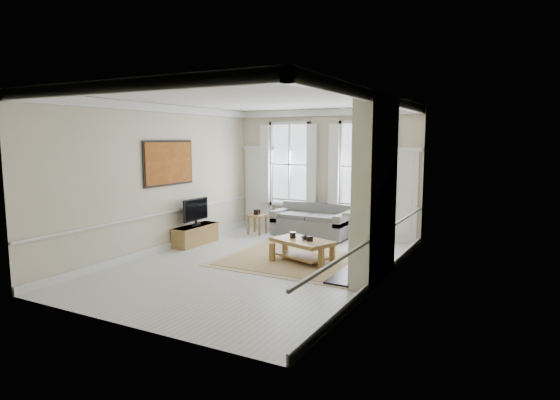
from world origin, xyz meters
The scene contains 23 objects.
floor centered at (0.00, 0.00, 0.00)m, with size 7.20×7.20×0.00m, color #B7B5AD.
ceiling centered at (0.00, 0.00, 3.40)m, with size 7.20×7.20×0.00m, color white.
back_wall centered at (0.00, 3.60, 1.70)m, with size 5.20×5.20×0.00m, color beige.
left_wall centered at (-2.60, 0.00, 1.70)m, with size 7.20×7.20×0.00m, color beige.
right_wall centered at (2.60, 0.00, 1.70)m, with size 7.20×7.20×0.00m, color beige.
window_left centered at (-1.05, 3.55, 1.90)m, with size 1.26×0.20×2.20m, color #B2BCC6, non-canonical shape.
window_right centered at (1.05, 3.55, 1.90)m, with size 1.26×0.20×2.20m, color #B2BCC6, non-canonical shape.
door_left centered at (-2.05, 3.56, 1.15)m, with size 0.90×0.08×2.30m, color silver.
door_right centered at (2.05, 3.56, 1.15)m, with size 0.90×0.08×2.30m, color silver.
painting centered at (-2.56, 0.30, 2.05)m, with size 0.05×1.66×1.06m, color #A0621B.
chimney_breast centered at (2.43, 0.20, 1.70)m, with size 0.35×1.70×3.38m, color beige.
hearth centered at (2.00, 0.20, 0.03)m, with size 0.55×1.50×0.05m, color black.
fireplace centered at (2.20, 0.20, 0.73)m, with size 0.21×1.45×1.33m.
mirror centered at (2.21, 0.20, 2.05)m, with size 0.06×1.26×1.06m, color gold.
sofa centered at (-0.15, 3.11, 0.37)m, with size 1.99×0.97×0.89m.
side_table centered at (-1.66, 2.77, 0.43)m, with size 0.47×0.47×0.54m.
rug centered at (0.72, 0.68, 0.01)m, with size 3.50×2.60×0.02m, color #9C8650.
coffee_table centered at (0.72, 0.68, 0.40)m, with size 1.47×1.14×0.49m.
ceramic_pot_a centered at (0.47, 0.73, 0.55)m, with size 0.13×0.13×0.13m, color black.
ceramic_pot_b centered at (0.92, 0.63, 0.54)m, with size 0.15×0.15×0.10m, color black.
bowl centered at (0.77, 0.78, 0.51)m, with size 0.23×0.23×0.06m, color black.
tv_stand centered at (-2.34, 0.94, 0.24)m, with size 0.43×1.33×0.48m, color brown.
tv centered at (-2.32, 0.94, 0.87)m, with size 0.08×0.90×0.68m.
Camera 1 is at (4.90, -8.12, 2.62)m, focal length 30.00 mm.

